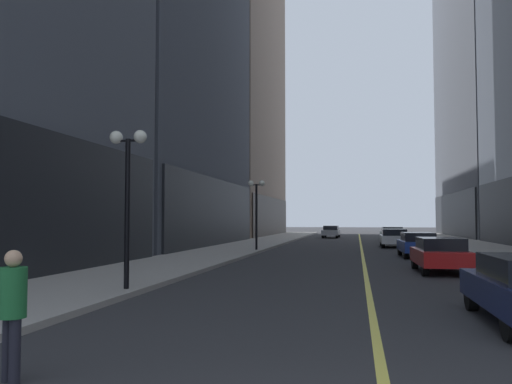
{
  "coord_description": "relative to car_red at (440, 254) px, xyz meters",
  "views": [
    {
      "loc": [
        -0.3,
        -3.59,
        2.01
      ],
      "look_at": [
        -6.05,
        26.53,
        3.6
      ],
      "focal_mm": 37.11,
      "sensor_mm": 36.0,
      "label": 1
    }
  ],
  "objects": [
    {
      "name": "car_blue",
      "position": [
        0.08,
        8.24,
        -0.0
      ],
      "size": [
        1.86,
        4.1,
        1.32
      ],
      "color": "navy",
      "rests_on": "ground"
    },
    {
      "name": "street_lamp_left_near",
      "position": [
        -9.17,
        -7.62,
        2.54
      ],
      "size": [
        1.06,
        0.36,
        4.43
      ],
      "color": "black",
      "rests_on": "ground"
    },
    {
      "name": "car_green",
      "position": [
        0.09,
        29.16,
        0.0
      ],
      "size": [
        1.99,
        4.22,
        1.32
      ],
      "color": "#196038",
      "rests_on": "ground"
    },
    {
      "name": "street_lamp_left_far",
      "position": [
        -9.17,
        11.12,
        2.54
      ],
      "size": [
        1.06,
        0.36,
        4.43
      ],
      "color": "black",
      "rests_on": "ground"
    },
    {
      "name": "sidewalk_left",
      "position": [
        -11.02,
        17.59,
        -0.64
      ],
      "size": [
        4.5,
        78.0,
        0.15
      ],
      "primitive_type": "cube",
      "color": "#9E9991",
      "rests_on": "ground"
    },
    {
      "name": "sidewalk_right",
      "position": [
        5.48,
        17.59,
        -0.64
      ],
      "size": [
        4.5,
        78.0,
        0.15
      ],
      "primitive_type": "cube",
      "color": "#9E9991",
      "rests_on": "ground"
    },
    {
      "name": "lane_centre_stripe",
      "position": [
        -2.77,
        17.59,
        -0.71
      ],
      "size": [
        0.16,
        70.0,
        0.01
      ],
      "primitive_type": "cube",
      "color": "#E5D64C",
      "rests_on": "ground"
    },
    {
      "name": "car_silver",
      "position": [
        -5.84,
        37.39,
        0.0
      ],
      "size": [
        1.87,
        4.47,
        1.32
      ],
      "color": "#B7B7BC",
      "rests_on": "ground"
    },
    {
      "name": "pedestrian_in_green_parka",
      "position": [
        -7.28,
        -15.07,
        0.23
      ],
      "size": [
        0.45,
        0.45,
        1.63
      ],
      "color": "black",
      "rests_on": "ground"
    },
    {
      "name": "ground_plane",
      "position": [
        -2.77,
        17.59,
        -0.72
      ],
      "size": [
        200.0,
        200.0,
        0.0
      ],
      "primitive_type": "plane",
      "color": "#2D2D30"
    },
    {
      "name": "car_white",
      "position": [
        -0.44,
        18.56,
        0.0
      ],
      "size": [
        1.93,
        4.62,
        1.32
      ],
      "color": "silver",
      "rests_on": "ground"
    },
    {
      "name": "building_left_far",
      "position": [
        -19.95,
        42.59,
        18.67
      ],
      "size": [
        13.57,
        26.0,
        38.92
      ],
      "color": "gray",
      "rests_on": "ground"
    },
    {
      "name": "car_red",
      "position": [
        0.0,
        0.0,
        0.0
      ],
      "size": [
        1.79,
        4.15,
        1.32
      ],
      "color": "#B21919",
      "rests_on": "ground"
    }
  ]
}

